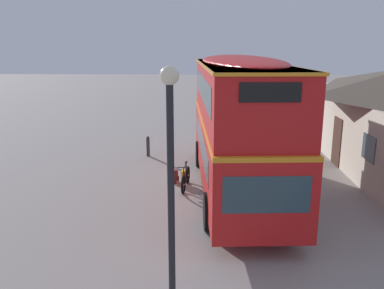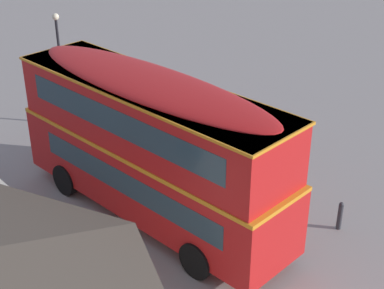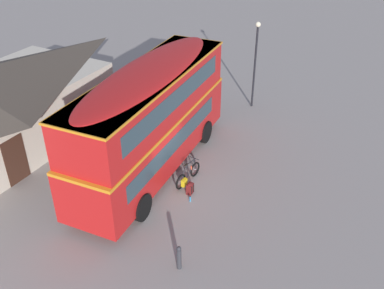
# 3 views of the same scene
# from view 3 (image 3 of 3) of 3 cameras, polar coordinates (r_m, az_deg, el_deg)

# --- Properties ---
(ground_plane) EXTENTS (120.00, 120.00, 0.00)m
(ground_plane) POSITION_cam_3_polar(r_m,az_deg,el_deg) (18.56, -4.30, -5.33)
(ground_plane) COLOR gray
(double_decker_bus) EXTENTS (10.14, 3.12, 4.79)m
(double_decker_bus) POSITION_cam_3_polar(r_m,az_deg,el_deg) (18.19, -5.39, 3.68)
(double_decker_bus) COLOR black
(double_decker_bus) RESTS_ON ground
(touring_bicycle) EXTENTS (1.76, 0.46, 1.00)m
(touring_bicycle) POSITION_cam_3_polar(r_m,az_deg,el_deg) (18.42, -0.59, -4.12)
(touring_bicycle) COLOR black
(touring_bicycle) RESTS_ON ground
(backpack_on_ground) EXTENTS (0.31, 0.29, 0.51)m
(backpack_on_ground) POSITION_cam_3_polar(r_m,az_deg,el_deg) (17.92, -0.26, -5.73)
(backpack_on_ground) COLOR maroon
(backpack_on_ground) RESTS_ON ground
(water_bottle_red_squeeze) EXTENTS (0.07, 0.07, 0.23)m
(water_bottle_red_squeeze) POSITION_cam_3_polar(r_m,az_deg,el_deg) (18.34, -0.02, -5.32)
(water_bottle_red_squeeze) COLOR #D84C33
(water_bottle_red_squeeze) RESTS_ON ground
(water_bottle_blue_sports) EXTENTS (0.07, 0.07, 0.26)m
(water_bottle_blue_sports) POSITION_cam_3_polar(r_m,az_deg,el_deg) (17.59, -0.24, -7.15)
(water_bottle_blue_sports) COLOR #338CBF
(water_bottle_blue_sports) RESTS_ON ground
(street_lamp) EXTENTS (0.28, 0.28, 4.81)m
(street_lamp) POSITION_cam_3_polar(r_m,az_deg,el_deg) (23.91, 8.34, 11.38)
(street_lamp) COLOR black
(street_lamp) RESTS_ON ground
(kerb_bollard) EXTENTS (0.16, 0.16, 0.97)m
(kerb_bollard) POSITION_cam_3_polar(r_m,az_deg,el_deg) (14.76, -1.71, -14.57)
(kerb_bollard) COLOR #333338
(kerb_bollard) RESTS_ON ground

